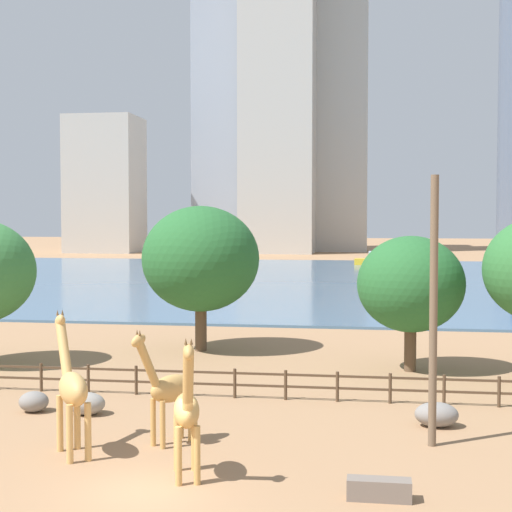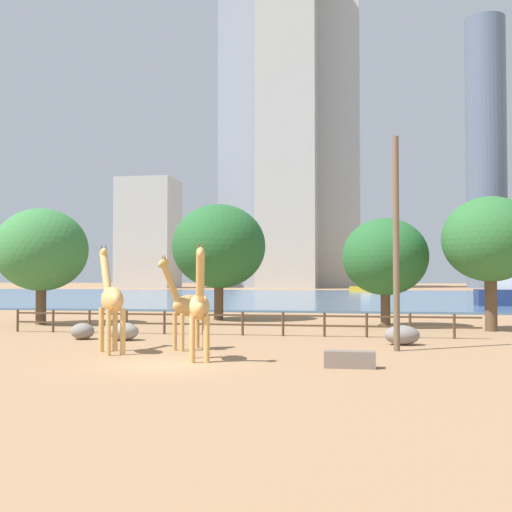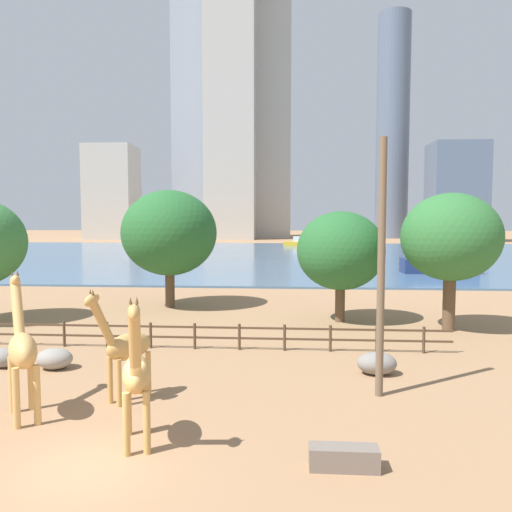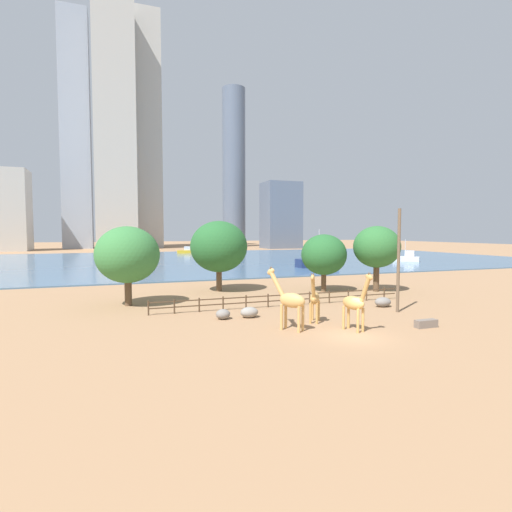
% 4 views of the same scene
% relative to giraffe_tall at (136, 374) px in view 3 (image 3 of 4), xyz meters
% --- Properties ---
extents(ground_plane, '(400.00, 400.00, 0.00)m').
position_rel_giraffe_tall_xyz_m(ground_plane, '(-0.89, 78.71, -2.09)').
color(ground_plane, '#9E7551').
extents(harbor_water, '(180.00, 86.00, 0.20)m').
position_rel_giraffe_tall_xyz_m(harbor_water, '(-0.89, 75.71, -1.99)').
color(harbor_water, '#476B8C').
rests_on(harbor_water, ground).
extents(giraffe_tall, '(1.30, 2.77, 4.50)m').
position_rel_giraffe_tall_xyz_m(giraffe_tall, '(0.00, 0.00, 0.00)').
color(giraffe_tall, tan).
rests_on(giraffe_tall, ground).
extents(giraffe_companion, '(2.40, 3.11, 4.68)m').
position_rel_giraffe_tall_xyz_m(giraffe_companion, '(-4.38, 1.86, 0.16)').
color(giraffe_companion, tan).
rests_on(giraffe_companion, ground).
extents(giraffe_young, '(1.98, 2.53, 4.17)m').
position_rel_giraffe_tall_xyz_m(giraffe_young, '(-1.49, 3.47, -0.13)').
color(giraffe_young, tan).
rests_on(giraffe_young, ground).
extents(utility_pole, '(0.28, 0.28, 9.39)m').
position_rel_giraffe_tall_xyz_m(utility_pole, '(7.60, 4.65, 2.61)').
color(utility_pole, brown).
rests_on(utility_pole, ground).
extents(boulder_near_fence, '(1.20, 1.12, 0.84)m').
position_rel_giraffe_tall_xyz_m(boulder_near_fence, '(-8.12, 7.09, -1.67)').
color(boulder_near_fence, gray).
rests_on(boulder_near_fence, ground).
extents(boulder_by_pole, '(1.64, 1.24, 0.93)m').
position_rel_giraffe_tall_xyz_m(boulder_by_pole, '(7.95, 7.21, -1.62)').
color(boulder_by_pole, gray).
rests_on(boulder_by_pole, ground).
extents(boulder_small, '(1.55, 1.20, 0.90)m').
position_rel_giraffe_tall_xyz_m(boulder_small, '(-5.85, 6.98, -1.64)').
color(boulder_small, gray).
rests_on(boulder_small, ground).
extents(feeding_trough, '(1.80, 0.60, 0.60)m').
position_rel_giraffe_tall_xyz_m(feeding_trough, '(5.75, -0.90, -1.79)').
color(feeding_trough, '#72665B').
rests_on(feeding_trough, ground).
extents(enclosure_fence, '(26.12, 0.14, 1.30)m').
position_rel_giraffe_tall_xyz_m(enclosure_fence, '(-1.17, 10.71, -1.33)').
color(enclosure_fence, '#4C3826').
rests_on(enclosure_fence, ground).
extents(tree_left_large, '(5.63, 5.63, 8.00)m').
position_rel_giraffe_tall_xyz_m(tree_left_large, '(13.52, 15.89, 3.33)').
color(tree_left_large, brown).
rests_on(tree_left_large, ground).
extents(tree_center_broad, '(5.50, 5.50, 6.99)m').
position_rel_giraffe_tall_xyz_m(tree_center_broad, '(7.45, 18.01, 2.40)').
color(tree_center_broad, brown).
rests_on(tree_center_broad, ground).
extents(tree_left_small, '(6.94, 6.94, 8.61)m').
position_rel_giraffe_tall_xyz_m(tree_left_small, '(-4.57, 22.43, 3.38)').
color(tree_left_small, brown).
rests_on(tree_left_small, ground).
extents(boat_ferry, '(4.87, 4.70, 2.19)m').
position_rel_giraffe_tall_xyz_m(boat_ferry, '(33.50, 70.81, -1.15)').
color(boat_ferry, silver).
rests_on(boat_ferry, harbor_water).
extents(boat_tug, '(8.50, 3.20, 7.60)m').
position_rel_giraffe_tall_xyz_m(boat_tug, '(21.38, 46.07, -0.62)').
color(boat_tug, navy).
rests_on(boat_tug, harbor_water).
extents(boat_barge, '(5.24, 2.23, 2.25)m').
position_rel_giraffe_tall_xyz_m(boat_barge, '(5.23, 105.53, -1.12)').
color(boat_barge, gold).
rests_on(boat_barge, harbor_water).
extents(skyline_tower_needle, '(16.09, 12.47, 97.91)m').
position_rel_giraffe_tall_xyz_m(skyline_tower_needle, '(-15.50, 149.52, 46.87)').
color(skyline_tower_needle, '#B7B2A8').
rests_on(skyline_tower_needle, ground).
extents(skyline_block_central, '(15.47, 13.85, 30.59)m').
position_rel_giraffe_tall_xyz_m(skyline_block_central, '(-54.69, 148.01, 13.21)').
color(skyline_block_central, '#B7B2A8').
rests_on(skyline_block_central, ground).
extents(skyline_tower_glass, '(11.15, 11.15, 76.42)m').
position_rel_giraffe_tall_xyz_m(skyline_tower_glass, '(39.14, 164.40, 36.12)').
color(skyline_tower_glass, slate).
rests_on(skyline_tower_glass, ground).
extents(skyline_block_left, '(14.52, 13.11, 103.09)m').
position_rel_giraffe_tall_xyz_m(skyline_block_left, '(-3.29, 161.96, 49.46)').
color(skyline_block_left, '#B7B2A8').
rests_on(skyline_block_left, ground).
extents(skyline_block_right, '(15.33, 13.15, 28.71)m').
position_rel_giraffe_tall_xyz_m(skyline_block_right, '(52.48, 137.15, 12.27)').
color(skyline_block_right, slate).
rests_on(skyline_block_right, ground).
extents(skyline_tower_short, '(11.83, 12.11, 99.90)m').
position_rel_giraffe_tall_xyz_m(skyline_tower_short, '(-31.26, 164.15, 47.86)').
color(skyline_tower_short, '#939EAD').
rests_on(skyline_tower_short, ground).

